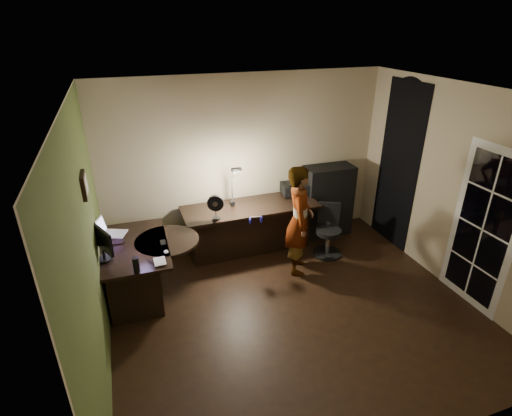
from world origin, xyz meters
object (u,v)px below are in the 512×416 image
object	(u,v)px
monitor	(103,249)
person	(299,221)
desk_right	(251,228)
desk_left	(138,271)
office_chair	(329,231)
cabinet	(327,200)

from	to	relation	value
monitor	person	bearing A→B (deg)	-21.15
monitor	person	xyz separation A→B (m)	(2.60, 0.13, -0.13)
desk_right	desk_left	bearing A→B (deg)	-161.36
office_chair	person	xyz separation A→B (m)	(-0.62, -0.22, 0.40)
cabinet	office_chair	xyz separation A→B (m)	(-0.32, -0.66, -0.20)
monitor	person	distance (m)	2.61
desk_left	office_chair	distance (m)	2.88
desk_left	desk_right	distance (m)	1.88
cabinet	monitor	world-z (taller)	cabinet
monitor	office_chair	size ratio (longest dim) A/B	0.54
desk_left	monitor	bearing A→B (deg)	-142.73
monitor	office_chair	world-z (taller)	monitor
person	cabinet	bearing A→B (deg)	-24.06
desk_right	cabinet	bearing A→B (deg)	5.37
desk_left	office_chair	world-z (taller)	office_chair
desk_right	cabinet	world-z (taller)	cabinet
desk_left	person	world-z (taller)	person
office_chair	desk_left	bearing A→B (deg)	-153.34
monitor	person	size ratio (longest dim) A/B	0.27
desk_right	cabinet	size ratio (longest dim) A/B	1.73
desk_right	person	bearing A→B (deg)	-57.43
desk_left	monitor	distance (m)	0.70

